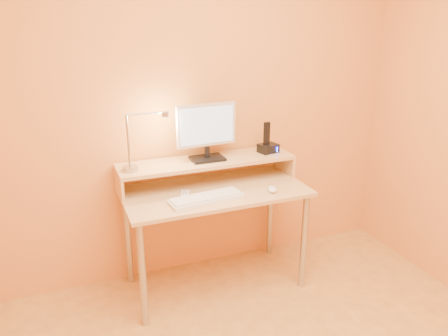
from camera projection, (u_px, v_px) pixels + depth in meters
name	position (u px, v px, depth m)	size (l,w,h in m)	color
wall_back	(198.00, 101.00, 2.97)	(3.00, 0.04, 2.50)	#DF8E44
desk_leg_fl	(143.00, 276.00, 2.58)	(0.04, 0.04, 0.69)	#ABABB0
desk_leg_fr	(304.00, 242.00, 2.96)	(0.04, 0.04, 0.69)	#ABABB0
desk_leg_bl	(128.00, 238.00, 3.02)	(0.04, 0.04, 0.69)	#ABABB0
desk_leg_br	(270.00, 213.00, 3.40)	(0.04, 0.04, 0.69)	#ABABB0
desk_lower	(215.00, 191.00, 2.87)	(1.20, 0.60, 0.03)	tan
shelf_riser_left	(119.00, 184.00, 2.77)	(0.02, 0.30, 0.14)	tan
shelf_riser_right	(284.00, 162.00, 3.18)	(0.02, 0.30, 0.14)	tan
desk_shelf	(207.00, 161.00, 2.95)	(1.20, 0.30, 0.03)	tan
monitor_foot	(207.00, 158.00, 2.94)	(0.22, 0.16, 0.02)	black
monitor_neck	(207.00, 152.00, 2.93)	(0.04, 0.04, 0.07)	black
monitor_panel	(206.00, 125.00, 2.87)	(0.41, 0.04, 0.28)	silver
monitor_back	(205.00, 124.00, 2.89)	(0.37, 0.01, 0.24)	black
monitor_screen	(207.00, 125.00, 2.86)	(0.37, 0.00, 0.24)	#ABCFF9
lamp_base	(130.00, 169.00, 2.73)	(0.10, 0.10, 0.03)	#ABABB0
lamp_post	(128.00, 141.00, 2.67)	(0.01, 0.01, 0.33)	#ABABB0
lamp_arm	(146.00, 113.00, 2.66)	(0.01, 0.01, 0.24)	#ABABB0
lamp_head	(165.00, 114.00, 2.71)	(0.04, 0.04, 0.03)	#ABABB0
lamp_bulb	(165.00, 117.00, 2.71)	(0.03, 0.03, 0.00)	#FFEAC6
phone_dock	(268.00, 148.00, 3.09)	(0.13, 0.10, 0.06)	black
phone_handset	(267.00, 133.00, 3.05)	(0.04, 0.03, 0.16)	black
phone_led	(277.00, 149.00, 3.06)	(0.01, 0.00, 0.04)	#1138FF
keyboard	(206.00, 199.00, 2.69)	(0.47, 0.15, 0.02)	white
mouse	(272.00, 189.00, 2.82)	(0.06, 0.10, 0.03)	white
remote_control	(185.00, 197.00, 2.72)	(0.05, 0.19, 0.02)	white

